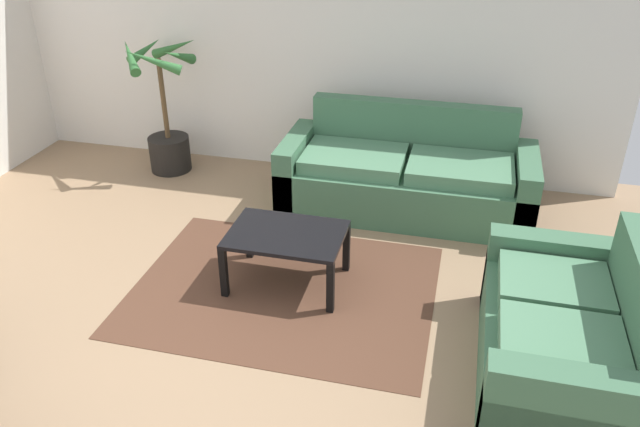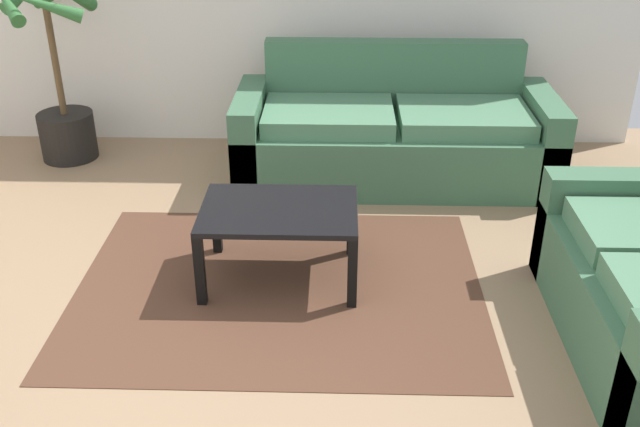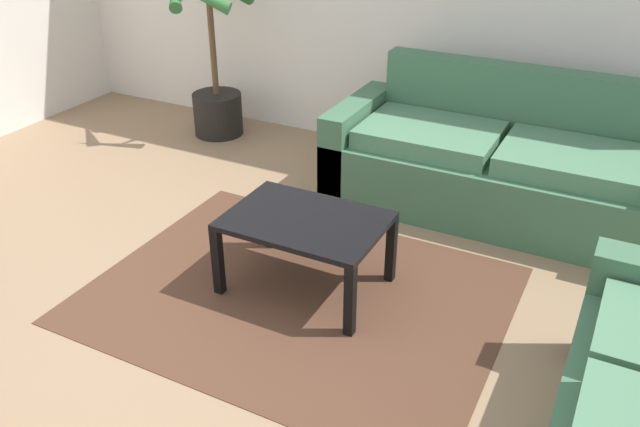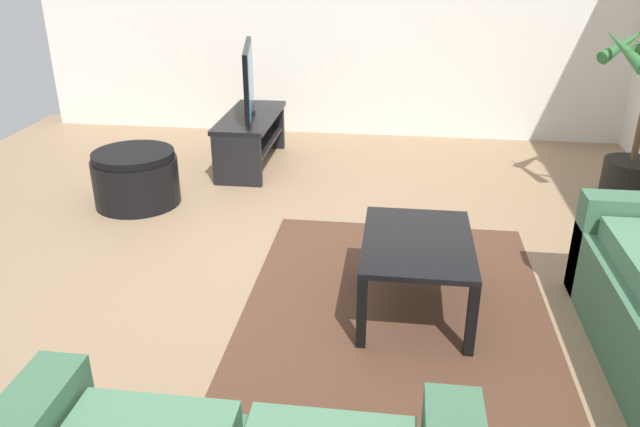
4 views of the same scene
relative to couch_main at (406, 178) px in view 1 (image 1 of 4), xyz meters
name	(u,v)px [view 1 (image 1 of 4)]	position (x,y,z in m)	size (l,w,h in m)	color
ground_plane	(192,351)	(-1.09, -2.28, -0.30)	(6.60, 6.60, 0.00)	#937556
wall_back	(309,35)	(-1.09, 0.72, 1.05)	(6.00, 0.06, 2.70)	silver
couch_main	(406,178)	(0.00, 0.00, 0.00)	(2.21, 0.90, 0.90)	#3F6B4C
couch_loveseat	(566,340)	(1.19, -1.97, -0.01)	(0.90, 1.50, 0.90)	#3F6B4C
coffee_table	(286,240)	(-0.70, -1.39, 0.07)	(0.84, 0.59, 0.43)	black
area_rug	(284,289)	(-0.70, -1.49, -0.30)	(2.20, 1.70, 0.01)	#513323
potted_palm	(166,126)	(-2.45, 0.26, 0.18)	(0.74, 0.75, 1.34)	black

